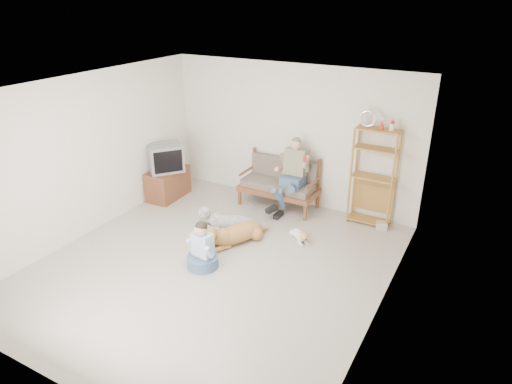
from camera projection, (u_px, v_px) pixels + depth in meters
The scene contains 17 objects.
floor at pixel (214, 265), 7.04m from camera, with size 5.50×5.50×0.00m, color beige.
ceiling at pixel (206, 90), 5.94m from camera, with size 5.50×5.50×0.00m, color white.
wall_back at pixel (291, 135), 8.69m from camera, with size 5.00×5.00×0.00m, color beige.
wall_front at pixel (47, 285), 4.29m from camera, with size 5.00×5.00×0.00m, color beige.
wall_left at pixel (86, 156), 7.59m from camera, with size 5.50×5.50×0.00m, color beige.
wall_right at pixel (386, 225), 5.39m from camera, with size 5.50×5.50×0.00m, color beige.
loveseat at pixel (280, 182), 8.83m from camera, with size 1.50×0.70×0.95m.
man at pixel (289, 181), 8.43m from camera, with size 0.55×0.78×1.26m.
etagere at pixel (373, 176), 7.97m from camera, with size 0.78×0.34×2.06m.
book_stack at pixel (382, 226), 8.09m from camera, with size 0.19×0.14×0.12m, color beige.
tv_stand at pixel (168, 183), 9.24m from camera, with size 0.53×0.92×0.60m.
crt_tv at pixel (165, 158), 8.96m from camera, with size 0.81×0.83×0.54m.
wall_outlet at pixel (236, 175), 9.66m from camera, with size 0.12×0.02×0.08m, color silver.
golden_retriever at pixel (232, 234), 7.57m from camera, with size 0.75×1.31×0.43m.
shaggy_dog at pixel (226, 220), 8.06m from camera, with size 1.29×0.58×0.40m.
terrier at pixel (300, 236), 7.69m from camera, with size 0.49×0.43×0.22m.
child at pixel (202, 251), 6.90m from camera, with size 0.48×0.48×0.77m.
Camera 1 is at (3.45, -4.92, 3.89)m, focal length 32.00 mm.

